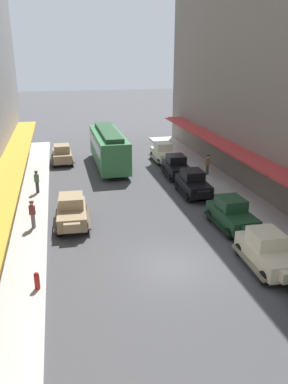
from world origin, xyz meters
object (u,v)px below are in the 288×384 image
at_px(fire_hydrant, 37,280).
at_px(pedestrian_1, 37,182).
at_px(streetcar, 109,147).
at_px(parked_car_1, 177,166).
at_px(parked_car_6, 62,154).
at_px(parked_car_5, 193,183).
at_px(parked_car_7, 232,213).
at_px(pedestrian_3, 33,214).
at_px(parked_car_2, 163,152).
at_px(parked_car_4, 72,211).
at_px(pedestrian_4, 208,165).
at_px(parked_car_3, 267,250).

distance_m(fire_hydrant, pedestrian_1, 12.97).
distance_m(streetcar, pedestrian_1, 8.94).
xyz_separation_m(parked_car_1, parked_car_6, (-9.41, 6.57, 0.00)).
relative_size(parked_car_5, parked_car_7, 1.00).
xyz_separation_m(parked_car_1, pedestrian_3, (-11.45, -8.31, 0.07)).
distance_m(parked_car_2, parked_car_4, 16.07).
relative_size(parked_car_2, parked_car_5, 1.00).
bearing_deg(parked_car_7, pedestrian_1, 143.39).
xyz_separation_m(pedestrian_1, pedestrian_4, (14.07, 1.57, 0.00)).
relative_size(streetcar, pedestrian_3, 5.75).
relative_size(parked_car_7, fire_hydrant, 5.24).
distance_m(parked_car_2, fire_hydrant, 22.85).
height_order(parked_car_2, pedestrian_3, parked_car_2).
xyz_separation_m(parked_car_3, parked_car_4, (-9.04, 7.19, 0.00)).
relative_size(parked_car_1, streetcar, 0.45).
distance_m(streetcar, pedestrian_4, 9.22).
bearing_deg(pedestrian_3, fire_hydrant, -86.17).
bearing_deg(parked_car_2, parked_car_3, -90.97).
xyz_separation_m(pedestrian_1, pedestrian_3, (-0.02, -6.33, 0.00)).
bearing_deg(parked_car_2, parked_car_1, -92.49).
height_order(parked_car_4, pedestrian_1, parked_car_4).
distance_m(parked_car_2, pedestrian_1, 13.56).
bearing_deg(pedestrian_3, parked_car_7, -11.18).
xyz_separation_m(parked_car_3, fire_hydrant, (-10.88, 0.33, -0.38)).
height_order(parked_car_5, streetcar, streetcar).
height_order(parked_car_2, parked_car_7, same).
bearing_deg(parked_car_2, fire_hydrant, -119.43).
distance_m(parked_car_1, parked_car_7, 10.61).
relative_size(parked_car_3, parked_car_5, 1.01).
bearing_deg(parked_car_2, streetcar, -173.70).
xyz_separation_m(parked_car_3, parked_car_6, (-9.28, 21.84, 0.00)).
relative_size(parked_car_1, parked_car_2, 1.01).
xyz_separation_m(parked_car_5, pedestrian_4, (2.77, 4.18, 0.07)).
bearing_deg(parked_car_6, fire_hydrant, -94.25).
height_order(parked_car_1, pedestrian_3, parked_car_1).
relative_size(parked_car_7, pedestrian_1, 2.57).
bearing_deg(parked_car_2, parked_car_7, -90.13).
bearing_deg(parked_car_1, parked_car_2, 87.51).
xyz_separation_m(parked_car_3, pedestrian_3, (-11.33, 6.96, 0.07)).
bearing_deg(parked_car_4, parked_car_3, -38.50).
distance_m(parked_car_5, pedestrian_1, 11.60).
distance_m(fire_hydrant, pedestrian_3, 6.66).
bearing_deg(streetcar, pedestrian_3, -116.28).
height_order(parked_car_4, parked_car_7, same).
bearing_deg(parked_car_5, parked_car_1, 88.41).
relative_size(pedestrian_1, pedestrian_3, 1.00).
distance_m(parked_car_6, pedestrian_3, 15.02).
bearing_deg(streetcar, parked_car_4, -107.69).
bearing_deg(pedestrian_3, streetcar, 63.72).
bearing_deg(parked_car_4, parked_car_6, 90.96).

